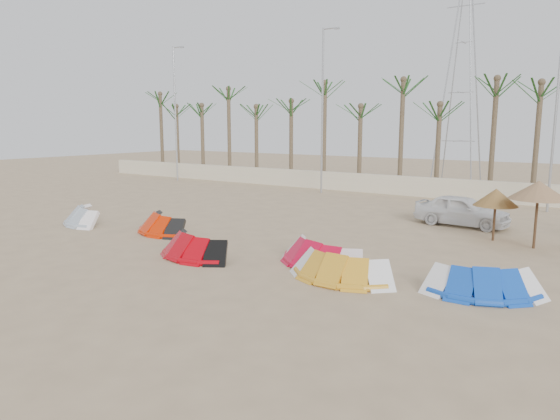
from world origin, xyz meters
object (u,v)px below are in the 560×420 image
Objects in this scene: kite_red_right at (324,251)px; kite_orange at (344,265)px; parasol_left at (496,197)px; kite_blue at (486,279)px; kite_grey at (89,214)px; kite_red_left at (167,222)px; kite_red_mid at (199,244)px; parasol_mid at (538,190)px; car at (462,210)px.

kite_red_right is 1.72m from kite_orange.
parasol_left is at bearing 59.80° from kite_red_right.
kite_grey is at bearing 179.49° from kite_blue.
parasol_left reaches higher than kite_red_right.
kite_orange is at bearing -10.60° from kite_red_left.
parasol_mid is at bearing 38.82° from kite_red_mid.
parasol_mid is at bearing -19.43° from parasol_left.
kite_red_left and kite_blue have the same top height.
kite_red_left is 0.87× the size of car.
kite_blue is at bearing 13.34° from kite_orange.
kite_red_mid is 11.87m from parasol_left.
kite_red_left is 1.11× the size of kite_orange.
car reaches higher than kite_blue.
kite_red_right and kite_blue have the same top height.
car is (14.97, 9.29, 0.30)m from kite_grey.
kite_blue is (18.04, -0.16, -0.00)m from kite_grey.
kite_red_mid is at bearing -171.69° from kite_blue.
kite_red_mid is at bearing 154.61° from car.
kite_red_mid is at bearing -159.82° from kite_red_right.
parasol_left is 0.82× the size of parasol_mid.
kite_blue is (9.45, 1.38, -0.00)m from kite_red_mid.
car is at bearing 59.53° from kite_red_mid.
parasol_left is (12.28, 6.18, 1.34)m from kite_red_left.
kite_red_right is at bearing -4.82° from kite_red_left.
kite_red_right is at bearing -120.20° from parasol_left.
kite_red_mid is 1.07× the size of kite_orange.
parasol_mid is (9.80, 7.88, 1.81)m from kite_red_mid.
parasol_mid reaches higher than kite_orange.
kite_grey is at bearing -160.97° from parasol_mid.
kite_red_right is 5.21m from kite_blue.
kite_blue is at bearing -93.12° from parasol_mid.
kite_red_left and kite_red_mid have the same top height.
kite_red_left is 1.04× the size of kite_red_mid.
parasol_mid reaches higher than kite_grey.
kite_red_right is 8.07m from parasol_left.
kite_orange is at bearing -4.37° from kite_grey.
kite_orange is 0.79× the size of car.
kite_red_right is (8.28, -0.70, 0.00)m from kite_red_left.
kite_red_mid and kite_red_right have the same top height.
kite_blue is (5.21, -0.18, -0.00)m from kite_red_right.
kite_red_left is 0.97× the size of kite_red_right.
car is (2.14, 9.28, 0.30)m from kite_red_right.
kite_red_mid and kite_blue have the same top height.
kite_orange is 10.41m from car.
kite_red_left and kite_orange have the same top height.
kite_red_left is 13.50m from car.
kite_red_mid is 0.84× the size of car.
parasol_left is 0.50× the size of car.
kite_red_mid is 0.93× the size of kite_red_right.
parasol_mid is (5.56, 6.33, 1.81)m from kite_red_right.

